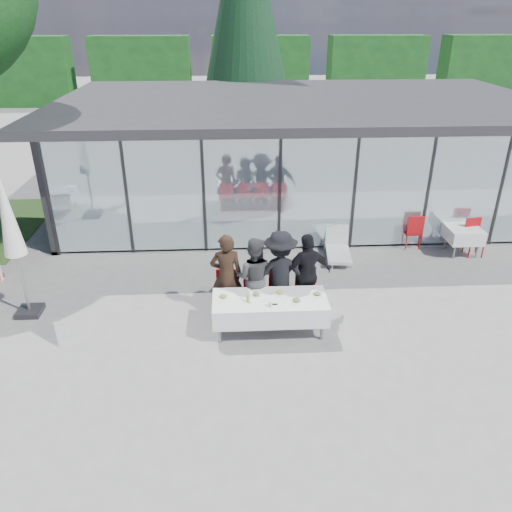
{
  "coord_description": "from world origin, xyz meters",
  "views": [
    {
      "loc": [
        -0.24,
        -8.14,
        5.82
      ],
      "look_at": [
        0.27,
        1.2,
        1.22
      ],
      "focal_mm": 35.0,
      "sensor_mm": 36.0,
      "label": 1
    }
  ],
  "objects_px": {
    "diner_chair_a": "(227,290)",
    "conifer_tree": "(245,6)",
    "plate_extra": "(296,301)",
    "market_umbrella": "(10,228)",
    "plate_a": "(223,297)",
    "diner_a": "(226,275)",
    "spare_table_right": "(463,234)",
    "spare_chair_a": "(474,235)",
    "plate_b": "(256,294)",
    "spare_chair_b": "(413,230)",
    "lounger": "(338,247)",
    "dining_table": "(270,308)",
    "plate_d": "(317,294)",
    "diner_chair_d": "(306,288)",
    "folded_eyeglasses": "(274,304)",
    "plate_c": "(280,293)",
    "diner_d": "(307,274)",
    "diner_c": "(280,273)",
    "diner_b": "(254,277)",
    "diner_chair_c": "(279,289)",
    "diner_chair_b": "(254,289)",
    "juice_bottle": "(248,299)"
  },
  "relations": [
    {
      "from": "diner_chair_a",
      "to": "conifer_tree",
      "type": "height_order",
      "value": "conifer_tree"
    },
    {
      "from": "plate_extra",
      "to": "market_umbrella",
      "type": "bearing_deg",
      "value": 169.34
    },
    {
      "from": "plate_a",
      "to": "conifer_tree",
      "type": "distance_m",
      "value": 13.74
    },
    {
      "from": "diner_a",
      "to": "plate_a",
      "type": "xyz_separation_m",
      "value": [
        -0.07,
        -0.62,
        -0.14
      ]
    },
    {
      "from": "diner_chair_a",
      "to": "spare_table_right",
      "type": "distance_m",
      "value": 6.72
    },
    {
      "from": "spare_chair_a",
      "to": "plate_b",
      "type": "bearing_deg",
      "value": -151.82
    },
    {
      "from": "spare_chair_b",
      "to": "lounger",
      "type": "bearing_deg",
      "value": -169.93
    },
    {
      "from": "plate_extra",
      "to": "diner_chair_a",
      "type": "bearing_deg",
      "value": 146.48
    },
    {
      "from": "dining_table",
      "to": "diner_a",
      "type": "height_order",
      "value": "diner_a"
    },
    {
      "from": "plate_b",
      "to": "plate_d",
      "type": "relative_size",
      "value": 1.0
    },
    {
      "from": "diner_chair_d",
      "to": "plate_extra",
      "type": "bearing_deg",
      "value": -109.77
    },
    {
      "from": "dining_table",
      "to": "folded_eyeglasses",
      "type": "height_order",
      "value": "folded_eyeglasses"
    },
    {
      "from": "spare_chair_b",
      "to": "lounger",
      "type": "distance_m",
      "value": 2.16
    },
    {
      "from": "plate_b",
      "to": "spare_chair_b",
      "type": "height_order",
      "value": "spare_chair_b"
    },
    {
      "from": "plate_c",
      "to": "diner_d",
      "type": "bearing_deg",
      "value": 40.55
    },
    {
      "from": "diner_d",
      "to": "plate_d",
      "type": "relative_size",
      "value": 7.24
    },
    {
      "from": "diner_c",
      "to": "spare_table_right",
      "type": "height_order",
      "value": "diner_c"
    },
    {
      "from": "folded_eyeglasses",
      "to": "spare_table_right",
      "type": "bearing_deg",
      "value": 33.73
    },
    {
      "from": "conifer_tree",
      "to": "diner_c",
      "type": "bearing_deg",
      "value": -88.8
    },
    {
      "from": "diner_b",
      "to": "plate_d",
      "type": "relative_size",
      "value": 7.01
    },
    {
      "from": "diner_chair_c",
      "to": "conifer_tree",
      "type": "distance_m",
      "value": 13.19
    },
    {
      "from": "market_umbrella",
      "to": "lounger",
      "type": "relative_size",
      "value": 2.16
    },
    {
      "from": "plate_a",
      "to": "plate_extra",
      "type": "relative_size",
      "value": 1.0
    },
    {
      "from": "diner_chair_a",
      "to": "diner_chair_b",
      "type": "height_order",
      "value": "same"
    },
    {
      "from": "plate_a",
      "to": "spare_chair_b",
      "type": "height_order",
      "value": "spare_chair_b"
    },
    {
      "from": "conifer_tree",
      "to": "spare_chair_b",
      "type": "bearing_deg",
      "value": -65.36
    },
    {
      "from": "plate_a",
      "to": "plate_c",
      "type": "bearing_deg",
      "value": 4.82
    },
    {
      "from": "spare_table_right",
      "to": "conifer_tree",
      "type": "xyz_separation_m",
      "value": [
        -5.36,
        9.44,
        5.43
      ]
    },
    {
      "from": "plate_extra",
      "to": "juice_bottle",
      "type": "xyz_separation_m",
      "value": [
        -0.94,
        0.04,
        0.05
      ]
    },
    {
      "from": "diner_a",
      "to": "diner_chair_d",
      "type": "bearing_deg",
      "value": 178.71
    },
    {
      "from": "dining_table",
      "to": "plate_d",
      "type": "relative_size",
      "value": 9.1
    },
    {
      "from": "plate_d",
      "to": "plate_extra",
      "type": "distance_m",
      "value": 0.49
    },
    {
      "from": "plate_d",
      "to": "juice_bottle",
      "type": "height_order",
      "value": "juice_bottle"
    },
    {
      "from": "diner_chair_a",
      "to": "diner_c",
      "type": "relative_size",
      "value": 0.52
    },
    {
      "from": "diner_chair_a",
      "to": "plate_c",
      "type": "bearing_deg",
      "value": -28.48
    },
    {
      "from": "folded_eyeglasses",
      "to": "spare_chair_b",
      "type": "bearing_deg",
      "value": 43.65
    },
    {
      "from": "diner_chair_b",
      "to": "conifer_tree",
      "type": "relative_size",
      "value": 0.09
    },
    {
      "from": "plate_c",
      "to": "plate_d",
      "type": "height_order",
      "value": "same"
    },
    {
      "from": "diner_a",
      "to": "diner_chair_b",
      "type": "xyz_separation_m",
      "value": [
        0.57,
        0.06,
        -0.38
      ]
    },
    {
      "from": "diner_chair_b",
      "to": "plate_c",
      "type": "relative_size",
      "value": 3.92
    },
    {
      "from": "dining_table",
      "to": "spare_chair_a",
      "type": "xyz_separation_m",
      "value": [
        5.64,
        3.29,
        -0.0
      ]
    },
    {
      "from": "diner_c",
      "to": "spare_chair_b",
      "type": "height_order",
      "value": "diner_c"
    },
    {
      "from": "dining_table",
      "to": "plate_b",
      "type": "distance_m",
      "value": 0.38
    },
    {
      "from": "diner_b",
      "to": "plate_b",
      "type": "height_order",
      "value": "diner_b"
    },
    {
      "from": "diner_chair_c",
      "to": "market_umbrella",
      "type": "height_order",
      "value": "market_umbrella"
    },
    {
      "from": "spare_chair_a",
      "to": "lounger",
      "type": "distance_m",
      "value": 3.6
    },
    {
      "from": "spare_table_right",
      "to": "plate_b",
      "type": "bearing_deg",
      "value": -150.49
    },
    {
      "from": "diner_chair_a",
      "to": "spare_chair_b",
      "type": "relative_size",
      "value": 1.0
    },
    {
      "from": "plate_extra",
      "to": "market_umbrella",
      "type": "height_order",
      "value": "market_umbrella"
    },
    {
      "from": "juice_bottle",
      "to": "diner_b",
      "type": "bearing_deg",
      "value": 78.57
    }
  ]
}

